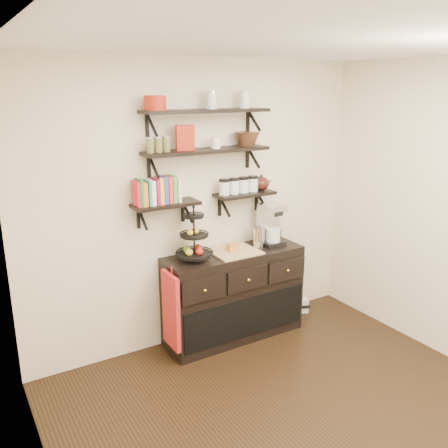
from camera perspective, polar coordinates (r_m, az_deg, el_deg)
floor at (r=3.85m, az=11.11°, el=-23.37°), size 3.50×3.50×0.00m
ceiling at (r=3.01m, az=14.03°, el=20.80°), size 3.50×3.50×0.02m
back_wall at (r=4.55m, az=-2.81°, el=2.29°), size 3.50×0.02×2.70m
left_wall at (r=2.42m, az=-20.12°, el=-11.40°), size 0.02×3.50×2.70m
shelf_top at (r=4.31m, az=-2.11°, el=13.40°), size 1.20×0.27×0.23m
shelf_mid at (r=4.34m, az=-2.07°, el=8.78°), size 1.20×0.27×0.23m
shelf_low_left at (r=4.25m, az=-7.05°, el=2.29°), size 0.60×0.25×0.23m
shelf_low_right at (r=4.64m, az=2.45°, el=3.57°), size 0.60×0.25×0.23m
cookbooks at (r=4.19m, az=-7.93°, el=3.99°), size 0.40×0.15×0.26m
glass_canisters at (r=4.59m, az=1.80°, el=4.54°), size 0.43×0.10×0.13m
sideboard at (r=4.76m, az=1.19°, el=-8.49°), size 1.40×0.50×0.92m
fruit_stand at (r=4.34m, az=-3.59°, el=-2.22°), size 0.34×0.34×0.50m
candle at (r=4.56m, az=0.93°, el=-2.80°), size 0.08×0.08×0.08m
coffee_maker at (r=4.80m, az=5.60°, el=-0.11°), size 0.24×0.23×0.42m
thermal_carafe at (r=4.69m, az=4.23°, el=-1.62°), size 0.11×0.11×0.22m
apron at (r=4.35m, az=-6.39°, el=-10.33°), size 0.04×0.30×0.71m
radio at (r=5.47m, az=8.45°, el=-9.49°), size 0.33×0.27×0.18m
recipe_box at (r=4.22m, az=-4.70°, el=10.29°), size 0.17×0.09×0.22m
walnut_bowl at (r=4.55m, az=2.77°, el=10.16°), size 0.24×0.24×0.13m
ramekins at (r=4.37m, az=-1.00°, el=9.72°), size 0.09×0.09×0.10m
teapot at (r=4.73m, az=4.51°, el=5.02°), size 0.24×0.20×0.16m
red_pot at (r=4.09m, az=-8.28°, el=14.22°), size 0.18×0.18×0.12m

